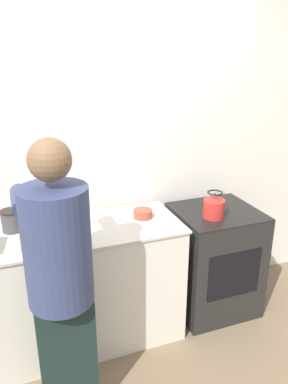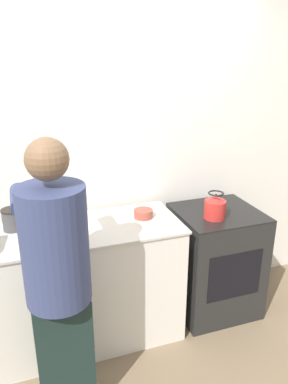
# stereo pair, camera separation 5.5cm
# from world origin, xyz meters

# --- Properties ---
(ground_plane) EXTENTS (12.00, 12.00, 0.00)m
(ground_plane) POSITION_xyz_m (0.00, 0.00, 0.00)
(ground_plane) COLOR #7A664C
(wall_back) EXTENTS (8.00, 0.05, 2.60)m
(wall_back) POSITION_xyz_m (0.00, 0.67, 1.30)
(wall_back) COLOR white
(wall_back) RESTS_ON ground_plane
(counter) EXTENTS (1.65, 0.60, 0.92)m
(counter) POSITION_xyz_m (-0.36, 0.29, 0.46)
(counter) COLOR silver
(counter) RESTS_ON ground_plane
(oven) EXTENTS (0.65, 0.61, 0.89)m
(oven) POSITION_xyz_m (0.85, 0.30, 0.45)
(oven) COLOR black
(oven) RESTS_ON ground_plane
(person) EXTENTS (0.40, 0.64, 1.70)m
(person) POSITION_xyz_m (-0.47, -0.26, 0.92)
(person) COLOR #192B28
(person) RESTS_ON ground_plane
(cutting_board) EXTENTS (0.36, 0.21, 0.02)m
(cutting_board) POSITION_xyz_m (-0.48, 0.21, 0.93)
(cutting_board) COLOR tan
(cutting_board) RESTS_ON counter
(knife) EXTENTS (0.22, 0.13, 0.01)m
(knife) POSITION_xyz_m (-0.50, 0.20, 0.95)
(knife) COLOR silver
(knife) RESTS_ON cutting_board
(kettle) EXTENTS (0.16, 0.16, 0.21)m
(kettle) POSITION_xyz_m (0.76, 0.20, 0.98)
(kettle) COLOR red
(kettle) RESTS_ON oven
(bowl_prep) EXTENTS (0.14, 0.14, 0.06)m
(bowl_prep) POSITION_xyz_m (0.23, 0.33, 0.96)
(bowl_prep) COLOR #9E4738
(bowl_prep) RESTS_ON counter
(canister_jar) EXTENTS (0.14, 0.14, 0.15)m
(canister_jar) POSITION_xyz_m (-0.69, 0.43, 1.00)
(canister_jar) COLOR #4C4C51
(canister_jar) RESTS_ON counter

